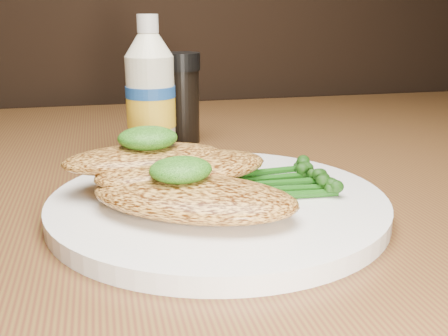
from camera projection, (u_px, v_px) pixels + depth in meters
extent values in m
cylinder|color=white|center=(218.00, 203.00, 0.46)|extent=(0.29, 0.29, 0.02)
ellipsoid|color=gold|center=(193.00, 197.00, 0.41)|extent=(0.19, 0.16, 0.03)
ellipsoid|color=gold|center=(184.00, 169.00, 0.46)|extent=(0.17, 0.12, 0.02)
ellipsoid|color=gold|center=(145.00, 158.00, 0.47)|extent=(0.15, 0.08, 0.02)
ellipsoid|color=#0E3608|center=(181.00, 170.00, 0.42)|extent=(0.06, 0.06, 0.02)
ellipsoid|color=#0E3608|center=(148.00, 138.00, 0.46)|extent=(0.05, 0.05, 0.02)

